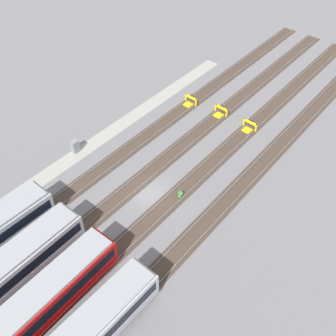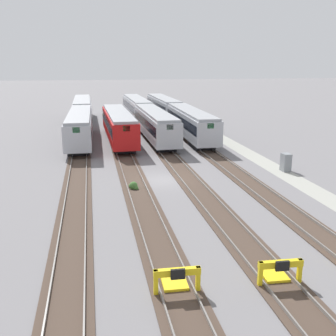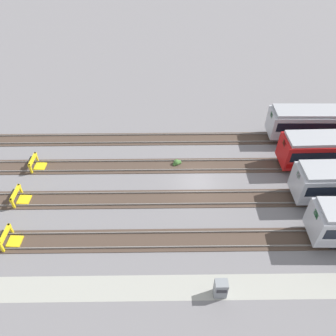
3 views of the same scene
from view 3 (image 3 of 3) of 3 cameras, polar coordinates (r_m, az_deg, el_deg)
name	(u,v)px [view 3 (image 3 of 3)]	position (r m, az deg, el deg)	size (l,w,h in m)	color
ground_plane	(197,181)	(31.96, 5.15, -2.35)	(400.00, 400.00, 0.00)	slate
service_walkway	(209,287)	(25.41, 7.22, -19.88)	(54.00, 2.00, 0.01)	#9E9E93
rail_track_nearest	(204,240)	(27.51, 6.30, -12.30)	(90.00, 2.23, 0.21)	#47382D
rail_track_near_inner	(199,198)	(30.36, 5.50, -5.30)	(90.00, 2.24, 0.21)	#47382D
rail_track_middle	(196,166)	(33.58, 4.85, 0.43)	(90.00, 2.24, 0.21)	#47382D
rail_track_far_inner	(193,139)	(37.08, 4.32, 5.12)	(90.00, 2.23, 0.21)	#47382D
bumper_stop_nearest_track	(10,238)	(29.72, -25.88, -10.97)	(1.38, 2.01, 1.22)	yellow
bumper_stop_near_inner_track	(19,197)	(32.63, -24.45, -4.57)	(1.38, 2.01, 1.22)	yellow
bumper_stop_middle_track	(36,163)	(35.57, -21.98, 0.74)	(1.37, 2.01, 1.22)	yellow
electrical_cabinet	(221,288)	(24.56, 9.15, -20.00)	(0.90, 0.73, 1.60)	gray
weed_clump	(177,163)	(33.51, 1.56, 0.95)	(0.92, 0.70, 0.64)	#427033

